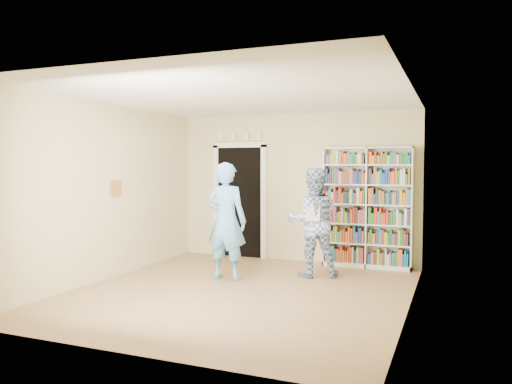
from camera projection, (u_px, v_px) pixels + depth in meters
floor at (240, 292)px, 6.93m from camera, size 5.00×5.00×0.00m
ceiling at (240, 96)px, 6.79m from camera, size 5.00×5.00×0.00m
wall_back at (295, 188)px, 9.18m from camera, size 4.50×0.00×4.50m
wall_left at (107, 192)px, 7.70m from camera, size 0.00×5.00×5.00m
wall_right at (410, 199)px, 6.02m from camera, size 0.00×5.00×5.00m
bookshelf at (367, 207)px, 8.55m from camera, size 1.50×0.28×2.07m
doorway at (240, 196)px, 9.58m from camera, size 1.10×0.08×2.43m
wall_art at (116, 188)px, 7.88m from camera, size 0.03×0.25×0.25m
man_blue at (226, 221)px, 7.65m from camera, size 0.67×0.45×1.80m
man_plaid at (313, 222)px, 7.88m from camera, size 1.02×0.92×1.72m
paper_sheet at (313, 211)px, 7.61m from camera, size 0.21×0.09×0.31m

